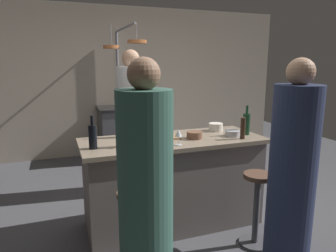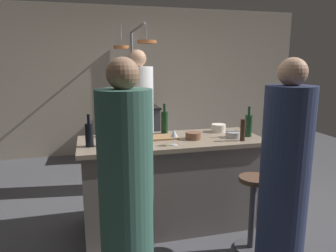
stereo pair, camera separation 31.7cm
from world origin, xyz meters
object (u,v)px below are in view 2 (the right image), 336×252
at_px(bar_stool_left, 123,227).
at_px(guest_left, 126,198).
at_px(stove_range, 136,131).
at_px(wine_bottle_red, 164,122).
at_px(wine_bottle_green, 248,125).
at_px(mixing_bowl_steel, 233,135).
at_px(wine_glass_near_right_guest, 174,134).
at_px(wine_glass_by_chef, 138,132).
at_px(wine_glass_near_left_guest, 118,135).
at_px(wine_bottle_dark, 89,134).
at_px(bar_stool_right, 252,210).
at_px(mixing_bowl_wooden, 193,136).
at_px(wine_bottle_amber, 122,125).
at_px(mixing_bowl_ceramic, 218,128).
at_px(pepper_mill, 243,130).
at_px(wine_bottle_rose, 129,131).
at_px(chef, 139,126).
at_px(guest_right, 284,182).
at_px(cutting_board, 161,137).

height_order(bar_stool_left, guest_left, guest_left).
relative_size(stove_range, wine_bottle_red, 2.81).
bearing_deg(wine_bottle_green, mixing_bowl_steel, -179.17).
bearing_deg(wine_bottle_red, wine_bottle_green, -23.78).
bearing_deg(bar_stool_left, wine_glass_near_right_guest, 36.40).
relative_size(guest_left, wine_glass_by_chef, 11.45).
relative_size(wine_glass_by_chef, wine_glass_near_left_guest, 1.00).
bearing_deg(wine_bottle_dark, wine_glass_near_left_guest, -10.94).
relative_size(bar_stool_right, wine_bottle_green, 2.23).
distance_m(wine_bottle_green, mixing_bowl_wooden, 0.58).
xyz_separation_m(wine_bottle_amber, mixing_bowl_steel, (1.08, -0.33, -0.08)).
bearing_deg(mixing_bowl_steel, wine_bottle_amber, 162.75).
bearing_deg(mixing_bowl_ceramic, pepper_mill, -80.91).
bearing_deg(guest_left, wine_bottle_rose, 80.88).
bearing_deg(wine_glass_by_chef, wine_bottle_amber, 109.17).
relative_size(wine_bottle_amber, wine_bottle_dark, 1.01).
xyz_separation_m(guest_left, wine_glass_near_right_guest, (0.53, 0.74, 0.23)).
height_order(chef, guest_left, chef).
height_order(guest_right, wine_bottle_rose, guest_right).
bearing_deg(cutting_board, wine_glass_near_right_guest, -79.59).
bearing_deg(wine_glass_by_chef, wine_glass_near_left_guest, -166.75).
bearing_deg(chef, stove_range, 83.44).
relative_size(guest_right, wine_glass_by_chef, 11.46).
distance_m(wine_bottle_dark, wine_glass_near_left_guest, 0.25).
xyz_separation_m(bar_stool_left, mixing_bowl_wooden, (0.76, 0.56, 0.56)).
bearing_deg(pepper_mill, mixing_bowl_steel, 101.56).
bearing_deg(stove_range, mixing_bowl_wooden, -85.40).
height_order(pepper_mill, mixing_bowl_wooden, pepper_mill).
xyz_separation_m(wine_glass_near_left_guest, mixing_bowl_wooden, (0.74, 0.08, -0.07)).
bearing_deg(cutting_board, guest_left, -114.49).
height_order(chef, wine_glass_by_chef, chef).
xyz_separation_m(wine_bottle_rose, wine_glass_near_left_guest, (-0.11, -0.01, -0.02)).
height_order(stove_range, wine_bottle_amber, wine_bottle_amber).
bearing_deg(wine_glass_near_right_guest, wine_bottle_red, 86.40).
height_order(stove_range, wine_bottle_red, wine_bottle_red).
xyz_separation_m(guest_left, wine_glass_by_chef, (0.22, 0.88, 0.23)).
bearing_deg(wine_glass_by_chef, bar_stool_left, -111.95).
bearing_deg(bar_stool_right, mixing_bowl_ceramic, 89.24).
distance_m(guest_left, mixing_bowl_ceramic, 1.64).
bearing_deg(pepper_mill, wine_glass_near_left_guest, 175.46).
bearing_deg(stove_range, wine_bottle_dark, -107.14).
relative_size(bar_stool_right, wine_bottle_amber, 2.29).
bearing_deg(pepper_mill, wine_bottle_dark, 174.35).
relative_size(chef, bar_stool_right, 2.64).
height_order(cutting_board, pepper_mill, pepper_mill).
distance_m(pepper_mill, wine_glass_near_left_guest, 1.18).
height_order(wine_bottle_dark, wine_glass_near_left_guest, wine_bottle_dark).
relative_size(wine_glass_by_chef, mixing_bowl_wooden, 0.95).
bearing_deg(stove_range, mixing_bowl_steel, -76.46).
distance_m(mixing_bowl_wooden, mixing_bowl_ceramic, 0.44).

